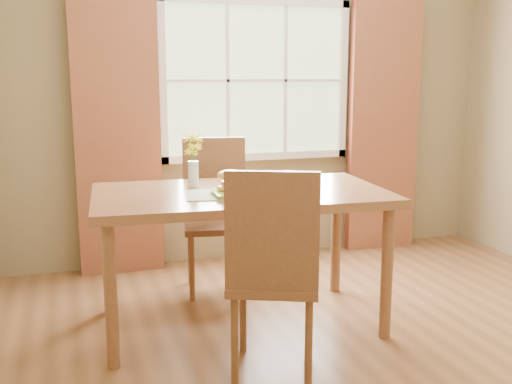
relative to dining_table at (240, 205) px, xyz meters
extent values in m
cube|color=brown|center=(0.54, -0.50, -0.78)|extent=(4.20, 3.80, 0.02)
cube|color=#877651|center=(0.54, 1.41, 0.58)|extent=(4.20, 0.02, 2.70)
cube|color=#A9BC8E|center=(0.54, 1.38, 0.73)|extent=(1.50, 0.02, 1.20)
cube|color=white|center=(0.54, 1.35, 1.36)|extent=(1.62, 0.04, 0.06)
cube|color=white|center=(0.54, 1.35, 0.10)|extent=(1.62, 0.04, 0.06)
cube|color=white|center=(-0.24, 1.35, 0.73)|extent=(0.06, 0.04, 1.32)
cube|color=white|center=(1.32, 1.35, 0.73)|extent=(0.06, 0.04, 1.32)
cube|color=white|center=(0.54, 1.36, 0.73)|extent=(1.50, 0.03, 0.02)
cube|color=#5F2316|center=(-0.61, 1.28, 0.33)|extent=(0.65, 0.08, 2.20)
cube|color=#5F2316|center=(1.69, 1.28, 0.33)|extent=(0.65, 0.08, 2.20)
cube|color=brown|center=(0.00, 0.00, 0.06)|extent=(1.82, 1.10, 0.05)
cylinder|color=brown|center=(-0.81, -0.35, -0.37)|extent=(0.07, 0.07, 0.80)
cylinder|color=brown|center=(0.76, -0.46, -0.37)|extent=(0.07, 0.07, 0.80)
cylinder|color=brown|center=(-0.76, 0.46, -0.37)|extent=(0.07, 0.07, 0.80)
cylinder|color=brown|center=(0.81, 0.35, -0.37)|extent=(0.07, 0.07, 0.80)
cube|color=brown|center=(0.00, -0.62, -0.28)|extent=(0.60, 0.60, 0.04)
cube|color=brown|center=(-0.08, -0.81, 0.04)|extent=(0.44, 0.21, 0.59)
cylinder|color=brown|center=(-0.24, -0.72, -0.53)|extent=(0.04, 0.04, 0.47)
cylinder|color=brown|center=(0.10, -0.86, -0.53)|extent=(0.04, 0.04, 0.47)
cylinder|color=brown|center=(-0.10, -0.38, -0.53)|extent=(0.04, 0.04, 0.47)
cylinder|color=brown|center=(0.24, -0.52, -0.53)|extent=(0.04, 0.04, 0.47)
cube|color=brown|center=(0.00, 0.62, -0.28)|extent=(0.53, 0.53, 0.04)
cube|color=brown|center=(0.04, 0.82, 0.04)|extent=(0.46, 0.12, 0.59)
cylinder|color=brown|center=(-0.21, 0.47, -0.53)|extent=(0.04, 0.04, 0.47)
cylinder|color=brown|center=(0.15, 0.41, -0.53)|extent=(0.04, 0.04, 0.47)
cylinder|color=brown|center=(-0.15, 0.83, -0.53)|extent=(0.04, 0.04, 0.47)
cylinder|color=brown|center=(0.21, 0.77, -0.53)|extent=(0.04, 0.04, 0.47)
cube|color=#B4BEA1|center=(-0.12, -0.10, 0.09)|extent=(0.50, 0.41, 0.01)
cube|color=#9EC030|center=(-0.07, -0.13, 0.10)|extent=(0.26, 0.26, 0.01)
ellipsoid|color=#EFB651|center=(-0.09, -0.09, 0.13)|extent=(0.20, 0.18, 0.05)
ellipsoid|color=#4C8C2D|center=(-0.05, -0.11, 0.14)|extent=(0.09, 0.06, 0.01)
cylinder|color=red|center=(-0.10, -0.09, 0.17)|extent=(0.09, 0.09, 0.01)
cylinder|color=red|center=(-0.07, -0.08, 0.17)|extent=(0.08, 0.08, 0.01)
ellipsoid|color=#EFB651|center=(-0.09, -0.09, 0.21)|extent=(0.20, 0.18, 0.06)
cylinder|color=silver|center=(0.26, -0.13, 0.15)|extent=(0.08, 0.08, 0.13)
cylinder|color=silver|center=(0.26, -0.13, 0.14)|extent=(0.07, 0.07, 0.10)
cylinder|color=silver|center=(-0.24, 0.21, 0.17)|extent=(0.07, 0.07, 0.16)
cylinder|color=silver|center=(-0.24, 0.21, 0.13)|extent=(0.06, 0.06, 0.08)
cylinder|color=#3D7028|center=(-0.24, 0.21, 0.24)|extent=(0.01, 0.01, 0.31)
cylinder|color=#3D7028|center=(-0.23, 0.21, 0.21)|extent=(0.01, 0.01, 0.25)
cylinder|color=#3D7028|center=(-0.25, 0.22, 0.20)|extent=(0.01, 0.01, 0.22)
camera|label=1|loc=(-0.99, -3.42, 0.78)|focal=42.00mm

